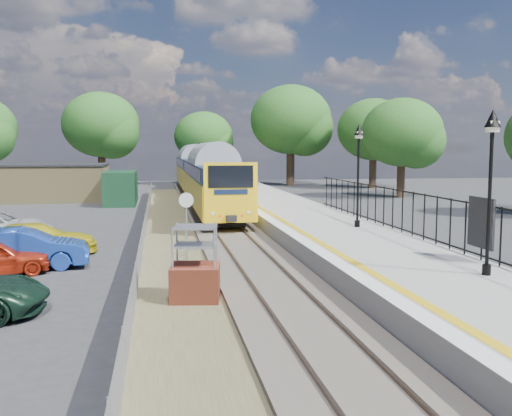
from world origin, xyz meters
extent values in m
plane|color=#2D2D30|center=(0.00, 0.00, 0.00)|extent=(120.00, 120.00, 0.00)
cube|color=#473F38|center=(0.00, 10.00, 0.10)|extent=(3.40, 80.00, 0.20)
cube|color=#4C472D|center=(-2.90, 8.00, 0.03)|extent=(2.60, 70.00, 0.06)
cube|color=brown|center=(-0.72, 10.00, 0.22)|extent=(0.07, 80.00, 0.14)
cube|color=brown|center=(0.72, 10.00, 0.22)|extent=(0.07, 80.00, 0.14)
cube|color=gray|center=(4.20, 8.00, 0.45)|extent=(5.00, 70.00, 0.90)
cube|color=silver|center=(1.95, 8.00, 0.91)|extent=(0.50, 70.00, 0.01)
cube|color=yellow|center=(2.45, 8.00, 0.91)|extent=(0.30, 70.00, 0.01)
cylinder|color=black|center=(5.50, -4.00, 1.05)|extent=(0.24, 0.24, 0.30)
cylinder|color=black|center=(5.50, -4.00, 2.90)|extent=(0.10, 0.10, 3.70)
cube|color=black|center=(5.50, -4.00, 4.85)|extent=(0.08, 0.08, 0.30)
cube|color=beige|center=(5.50, -4.00, 5.02)|extent=(0.26, 0.26, 0.30)
cone|color=black|center=(5.50, -4.00, 5.25)|extent=(0.44, 0.44, 0.50)
cylinder|color=black|center=(5.30, 6.00, 1.05)|extent=(0.24, 0.24, 0.30)
cylinder|color=black|center=(5.30, 6.00, 2.90)|extent=(0.10, 0.10, 3.70)
cube|color=black|center=(5.30, 6.00, 4.85)|extent=(0.08, 0.08, 0.30)
cube|color=beige|center=(5.30, 6.00, 5.02)|extent=(0.26, 0.26, 0.30)
cone|color=black|center=(5.30, 6.00, 5.25)|extent=(0.44, 0.44, 0.50)
cube|color=black|center=(6.55, 2.50, 2.65)|extent=(0.05, 26.00, 0.05)
cube|color=black|center=(6.50, -2.00, 2.10)|extent=(0.08, 1.40, 1.60)
cube|color=#948553|center=(-12.00, 32.00, 1.50)|extent=(8.00, 6.00, 3.00)
cube|color=black|center=(-12.00, 32.00, 3.05)|extent=(8.20, 6.20, 0.15)
cube|color=#133620|center=(-6.50, 28.00, 1.30)|extent=(2.40, 6.00, 2.60)
cylinder|color=#332319|center=(-10.00, 50.00, 1.92)|extent=(0.88, 0.88, 3.85)
ellipsoid|color=#1D4B19|center=(-10.00, 50.00, 7.15)|extent=(8.80, 8.80, 7.48)
cylinder|color=#332319|center=(2.00, 52.00, 1.57)|extent=(0.72, 0.72, 3.15)
ellipsoid|color=#1D4B19|center=(2.00, 52.00, 5.85)|extent=(7.20, 7.20, 6.12)
cylinder|color=#332319|center=(12.00, 48.00, 2.10)|extent=(0.96, 0.96, 4.20)
ellipsoid|color=#1D4B19|center=(12.00, 48.00, 7.80)|extent=(9.60, 9.60, 8.16)
cylinder|color=#332319|center=(20.00, 42.00, 1.75)|extent=(0.80, 0.80, 3.50)
ellipsoid|color=#1D4B19|center=(20.00, 42.00, 6.50)|extent=(8.00, 8.00, 6.80)
cylinder|color=#332319|center=(18.00, 30.00, 1.57)|extent=(0.72, 0.72, 3.15)
ellipsoid|color=#1D4B19|center=(18.00, 30.00, 5.85)|extent=(7.20, 7.20, 6.12)
cube|color=yellow|center=(0.00, 19.72, 1.69)|extent=(2.80, 20.00, 1.90)
cube|color=#101D3C|center=(0.00, 19.72, 2.99)|extent=(2.82, 20.00, 0.90)
cube|color=black|center=(0.00, 19.72, 2.99)|extent=(2.82, 18.00, 0.70)
cube|color=black|center=(0.00, 19.72, 0.51)|extent=(2.00, 18.00, 0.45)
cube|color=yellow|center=(0.00, 40.32, 1.69)|extent=(2.80, 20.00, 1.90)
cube|color=#101D3C|center=(0.00, 40.32, 2.99)|extent=(2.82, 20.00, 0.90)
cube|color=black|center=(0.00, 40.32, 2.99)|extent=(2.82, 18.00, 0.70)
cube|color=black|center=(0.00, 40.32, 0.51)|extent=(2.00, 18.00, 0.45)
cube|color=black|center=(0.00, 9.51, 3.04)|extent=(2.24, 0.04, 1.10)
cube|color=#983F26|center=(-2.50, -2.07, 0.53)|extent=(1.57, 1.57, 1.07)
cylinder|color=#999EA3|center=(-2.50, 3.11, 1.25)|extent=(0.06, 0.06, 2.49)
cylinder|color=silver|center=(-2.50, 3.06, 2.49)|extent=(0.55, 0.15, 0.56)
imported|color=navy|center=(-8.43, 3.41, 0.76)|extent=(4.74, 2.05, 1.52)
imported|color=gold|center=(-8.44, 6.09, 0.68)|extent=(5.05, 3.25, 1.36)
camera|label=1|loc=(-3.49, -18.35, 4.43)|focal=40.00mm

